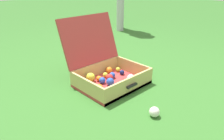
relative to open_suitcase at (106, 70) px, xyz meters
The scene contains 3 objects.
ground_plane 0.16m from the open_suitcase, 144.72° to the right, with size 16.00×16.00×0.00m, color #336B28.
open_suitcase is the anchor object (origin of this frame).
stray_ball_on_grass 0.62m from the open_suitcase, 100.39° to the right, with size 0.07×0.07×0.07m, color white.
Camera 1 is at (-1.07, -1.23, 0.87)m, focal length 34.48 mm.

